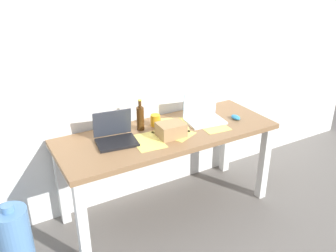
{
  "coord_description": "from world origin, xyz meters",
  "views": [
    {
      "loc": [
        -1.27,
        -2.23,
        1.97
      ],
      "look_at": [
        0.0,
        0.0,
        0.79
      ],
      "focal_mm": 38.43,
      "sensor_mm": 36.0,
      "label": 1
    }
  ],
  "objects": [
    {
      "name": "cardboard_box",
      "position": [
        -0.02,
        -0.08,
        0.79
      ],
      "size": [
        0.21,
        0.17,
        0.11
      ],
      "primitive_type": "cube",
      "rotation": [
        0.0,
        0.0,
        -0.04
      ],
      "color": "tan",
      "rests_on": "desk"
    },
    {
      "name": "back_wall",
      "position": [
        0.0,
        0.39,
        1.3
      ],
      "size": [
        5.2,
        0.08,
        2.6
      ],
      "primitive_type": "cube",
      "color": "white",
      "rests_on": "ground"
    },
    {
      "name": "beer_bottle",
      "position": [
        -0.17,
        0.14,
        0.84
      ],
      "size": [
        0.06,
        0.06,
        0.26
      ],
      "color": "#47280F",
      "rests_on": "desk"
    },
    {
      "name": "laptop_left",
      "position": [
        -0.43,
        0.05,
        0.79
      ],
      "size": [
        0.32,
        0.28,
        0.22
      ],
      "color": "black",
      "rests_on": "desk"
    },
    {
      "name": "paper_sheet_near_back",
      "position": [
        0.11,
        0.08,
        0.74
      ],
      "size": [
        0.31,
        0.36,
        0.0
      ],
      "primitive_type": "cube",
      "rotation": [
        0.0,
        0.0,
        -0.41
      ],
      "color": "#F4E06B",
      "rests_on": "desk"
    },
    {
      "name": "coffee_mug",
      "position": [
        -0.03,
        0.15,
        0.79
      ],
      "size": [
        0.08,
        0.08,
        0.09
      ],
      "primitive_type": "cylinder",
      "color": "gold",
      "rests_on": "desk"
    },
    {
      "name": "paper_sheet_front_right",
      "position": [
        0.37,
        -0.07,
        0.74
      ],
      "size": [
        0.23,
        0.31,
        0.0
      ],
      "primitive_type": "cube",
      "rotation": [
        0.0,
        0.0,
        -0.08
      ],
      "color": "#F4E06B",
      "rests_on": "desk"
    },
    {
      "name": "desk",
      "position": [
        0.0,
        0.0,
        0.64
      ],
      "size": [
        1.76,
        0.66,
        0.74
      ],
      "color": "olive",
      "rests_on": "ground"
    },
    {
      "name": "water_cooler_jug",
      "position": [
        -1.24,
        0.0,
        0.22
      ],
      "size": [
        0.24,
        0.24,
        0.49
      ],
      "color": "#598CC6",
      "rests_on": "ground"
    },
    {
      "name": "paper_sheet_center",
      "position": [
        0.03,
        -0.04,
        0.74
      ],
      "size": [
        0.31,
        0.36,
        0.0
      ],
      "primitive_type": "cube",
      "rotation": [
        0.0,
        0.0,
        0.43
      ],
      "color": "#F4E06B",
      "rests_on": "desk"
    },
    {
      "name": "laptop_right",
      "position": [
        0.37,
        0.04,
        0.79
      ],
      "size": [
        0.33,
        0.26,
        0.23
      ],
      "color": "silver",
      "rests_on": "desk"
    },
    {
      "name": "computer_mouse",
      "position": [
        0.63,
        -0.07,
        0.76
      ],
      "size": [
        0.07,
        0.1,
        0.03
      ],
      "primitive_type": "ellipsoid",
      "rotation": [
        0.0,
        0.0,
        -0.07
      ],
      "color": "#338CC6",
      "rests_on": "desk"
    },
    {
      "name": "ground_plane",
      "position": [
        0.0,
        0.0,
        0.0
      ],
      "size": [
        8.0,
        8.0,
        0.0
      ],
      "primitive_type": "plane",
      "color": "slate"
    },
    {
      "name": "paper_yellow_folder",
      "position": [
        -0.22,
        -0.07,
        0.74
      ],
      "size": [
        0.23,
        0.31,
        0.0
      ],
      "primitive_type": "cube",
      "rotation": [
        0.0,
        0.0,
        -0.08
      ],
      "color": "#F4E06B",
      "rests_on": "desk"
    }
  ]
}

